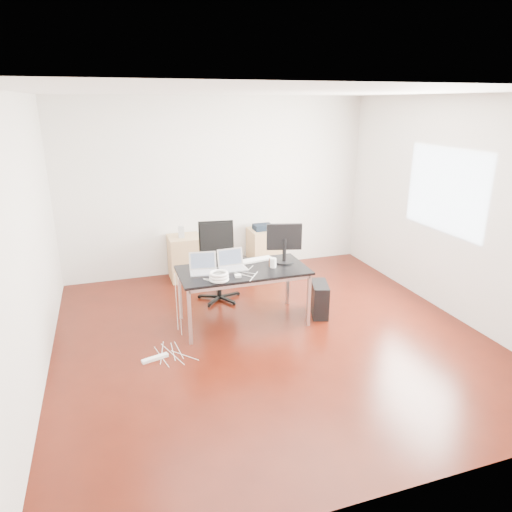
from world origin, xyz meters
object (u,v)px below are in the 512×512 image
object	(u,v)px
filing_cabinet_right	(265,250)
pc_tower	(319,299)
office_chair	(218,258)
desk	(243,273)
filing_cabinet_left	(185,258)

from	to	relation	value
filing_cabinet_right	pc_tower	xyz separation A→B (m)	(0.12, -1.87, -0.13)
office_chair	pc_tower	distance (m)	1.55
desk	office_chair	distance (m)	0.89
desk	filing_cabinet_left	bearing A→B (deg)	103.67
office_chair	filing_cabinet_left	size ratio (longest dim) A/B	1.54
office_chair	desk	bearing A→B (deg)	-75.66
office_chair	filing_cabinet_left	distance (m)	0.99
office_chair	pc_tower	xyz separation A→B (m)	(1.14, -0.98, -0.39)
desk	filing_cabinet_right	size ratio (longest dim) A/B	2.29
desk	filing_cabinet_right	world-z (taller)	desk
filing_cabinet_right	pc_tower	size ratio (longest dim) A/B	1.56
desk	office_chair	xyz separation A→B (m)	(-0.11, 0.88, -0.07)
filing_cabinet_left	filing_cabinet_right	xyz separation A→B (m)	(1.34, 0.00, 0.00)
filing_cabinet_left	pc_tower	xyz separation A→B (m)	(1.46, -1.87, -0.13)
pc_tower	filing_cabinet_right	bearing A→B (deg)	111.67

